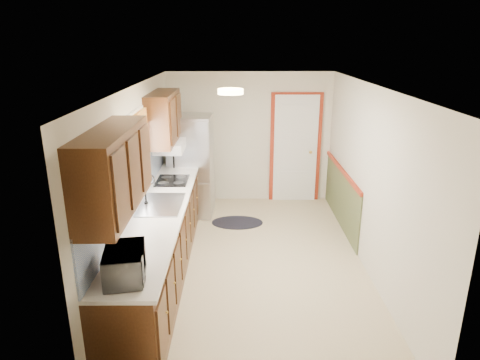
{
  "coord_description": "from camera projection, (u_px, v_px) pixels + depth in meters",
  "views": [
    {
      "loc": [
        -0.21,
        -5.25,
        2.94
      ],
      "look_at": [
        -0.19,
        0.17,
        1.15
      ],
      "focal_mm": 32.0,
      "sensor_mm": 36.0,
      "label": 1
    }
  ],
  "objects": [
    {
      "name": "rug",
      "position": [
        237.0,
        222.0,
        7.19
      ],
      "size": [
        0.87,
        0.57,
        0.01
      ],
      "primitive_type": "ellipsoid",
      "rotation": [
        0.0,
        0.0,
        -0.02
      ],
      "color": "black",
      "rests_on": "ground"
    },
    {
      "name": "ceiling_fixture",
      "position": [
        231.0,
        91.0,
        4.98
      ],
      "size": [
        0.3,
        0.3,
        0.06
      ],
      "primitive_type": "cylinder",
      "color": "#FFD88C",
      "rests_on": "room_shell"
    },
    {
      "name": "microwave",
      "position": [
        125.0,
        261.0,
        3.71
      ],
      "size": [
        0.36,
        0.54,
        0.34
      ],
      "primitive_type": "imported",
      "rotation": [
        0.0,
        0.0,
        1.75
      ],
      "color": "white",
      "rests_on": "kitchen_run"
    },
    {
      "name": "kitchen_run",
      "position": [
        157.0,
        217.0,
        5.38
      ],
      "size": [
        0.63,
        4.0,
        2.2
      ],
      "color": "#3A1E0D",
      "rests_on": "ground"
    },
    {
      "name": "room_shell",
      "position": [
        255.0,
        180.0,
        5.53
      ],
      "size": [
        3.2,
        5.2,
        2.52
      ],
      "color": "tan",
      "rests_on": "ground"
    },
    {
      "name": "back_wall_trim",
      "position": [
        305.0,
        158.0,
        7.74
      ],
      "size": [
        1.12,
        2.3,
        2.08
      ],
      "color": "maroon",
      "rests_on": "ground"
    },
    {
      "name": "refrigerator",
      "position": [
        191.0,
        166.0,
        7.36
      ],
      "size": [
        0.76,
        0.75,
        1.74
      ],
      "rotation": [
        0.0,
        0.0,
        -0.05
      ],
      "color": "#B7B7BC",
      "rests_on": "ground"
    },
    {
      "name": "cooktop",
      "position": [
        172.0,
        180.0,
        6.33
      ],
      "size": [
        0.46,
        0.55,
        0.02
      ],
      "primitive_type": "cube",
      "color": "black",
      "rests_on": "kitchen_run"
    }
  ]
}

